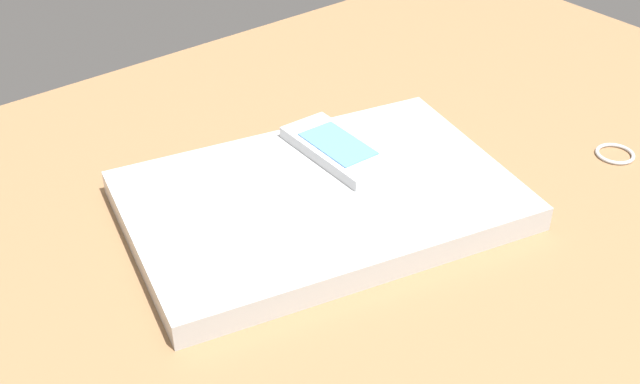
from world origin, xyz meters
TOP-DOWN VIEW (x-y plane):
  - desk_surface at (0.00, 0.00)cm, footprint 120.00×80.00cm
  - laptop_closed at (3.17, 3.82)cm, footprint 36.73×28.42cm
  - cell_phone_on_laptop at (7.93, 7.22)cm, footprint 5.31×11.57cm
  - key_ring at (31.11, -6.83)cm, footprint 3.72×3.72cm

SIDE VIEW (x-z plane):
  - desk_surface at x=0.00cm, z-range 0.00..3.00cm
  - key_ring at x=31.11cm, z-range 3.00..3.36cm
  - laptop_closed at x=3.17cm, z-range 3.00..5.27cm
  - cell_phone_on_laptop at x=7.93cm, z-range 5.24..6.45cm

